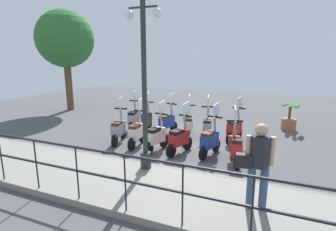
{
  "coord_description": "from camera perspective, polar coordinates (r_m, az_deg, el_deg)",
  "views": [
    {
      "loc": [
        -7.8,
        -2.86,
        2.84
      ],
      "look_at": [
        0.2,
        0.5,
        0.9
      ],
      "focal_mm": 28.0,
      "sensor_mm": 36.0,
      "label": 1
    }
  ],
  "objects": [
    {
      "name": "ground_plane",
      "position": [
        8.78,
        2.52,
        -6.28
      ],
      "size": [
        28.0,
        28.0,
        0.0
      ],
      "primitive_type": "plane",
      "color": "#4C4C4F"
    },
    {
      "name": "promenade_walkway",
      "position": [
        6.11,
        -8.12,
        -14.42
      ],
      "size": [
        2.2,
        20.0,
        0.15
      ],
      "color": "gray",
      "rests_on": "ground_plane"
    },
    {
      "name": "fence_railing",
      "position": [
        4.99,
        -14.67,
        -10.86
      ],
      "size": [
        0.04,
        16.03,
        1.07
      ],
      "color": "black",
      "rests_on": "promenade_walkway"
    },
    {
      "name": "lamp_post_near",
      "position": [
        6.17,
        -5.14,
        4.46
      ],
      "size": [
        0.26,
        0.9,
        4.12
      ],
      "color": "#232D28",
      "rests_on": "promenade_walkway"
    },
    {
      "name": "pedestrian_with_bag",
      "position": [
        4.9,
        18.99,
        -9.2
      ],
      "size": [
        0.37,
        0.64,
        1.59
      ],
      "rotation": [
        0.0,
        0.0,
        0.18
      ],
      "color": "#384C70",
      "rests_on": "promenade_walkway"
    },
    {
      "name": "tree_large",
      "position": [
        15.21,
        -21.49,
        15.16
      ],
      "size": [
        2.97,
        2.97,
        5.26
      ],
      "color": "brown",
      "rests_on": "ground_plane"
    },
    {
      "name": "potted_palm",
      "position": [
        11.45,
        24.87,
        -0.65
      ],
      "size": [
        1.06,
        0.66,
        1.05
      ],
      "color": "#9E5B3D",
      "rests_on": "ground_plane"
    },
    {
      "name": "scooter_near_0",
      "position": [
        7.33,
        14.38,
        -6.55
      ],
      "size": [
        1.2,
        0.54,
        1.54
      ],
      "rotation": [
        0.0,
        0.0,
        0.29
      ],
      "color": "black",
      "rests_on": "ground_plane"
    },
    {
      "name": "scooter_near_1",
      "position": [
        7.73,
        9.16,
        -5.32
      ],
      "size": [
        1.22,
        0.5,
        1.54
      ],
      "rotation": [
        0.0,
        0.0,
        -0.23
      ],
      "color": "black",
      "rests_on": "ground_plane"
    },
    {
      "name": "scooter_near_2",
      "position": [
        7.81,
        2.52,
        -4.97
      ],
      "size": [
        1.2,
        0.54,
        1.54
      ],
      "rotation": [
        0.0,
        0.0,
        -0.29
      ],
      "color": "black",
      "rests_on": "ground_plane"
    },
    {
      "name": "scooter_near_3",
      "position": [
        8.01,
        -2.53,
        -4.52
      ],
      "size": [
        1.22,
        0.48,
        1.54
      ],
      "rotation": [
        0.0,
        0.0,
        -0.18
      ],
      "color": "black",
      "rests_on": "ground_plane"
    },
    {
      "name": "scooter_near_4",
      "position": [
        8.5,
        -6.76,
        -3.59
      ],
      "size": [
        1.23,
        0.44,
        1.54
      ],
      "rotation": [
        0.0,
        0.0,
        0.06
      ],
      "color": "black",
      "rests_on": "ground_plane"
    },
    {
      "name": "scooter_near_5",
      "position": [
        8.94,
        -10.68,
        -2.91
      ],
      "size": [
        1.22,
        0.5,
        1.54
      ],
      "rotation": [
        0.0,
        0.0,
        0.22
      ],
      "color": "black",
      "rests_on": "ground_plane"
    },
    {
      "name": "scooter_far_0",
      "position": [
        9.21,
        14.31,
        -2.62
      ],
      "size": [
        1.21,
        0.52,
        1.54
      ],
      "rotation": [
        0.0,
        0.0,
        -0.25
      ],
      "color": "black",
      "rests_on": "ground_plane"
    },
    {
      "name": "scooter_far_1",
      "position": [
        9.23,
        8.53,
        -2.34
      ],
      "size": [
        1.22,
        0.5,
        1.54
      ],
      "rotation": [
        0.0,
        0.0,
        0.22
      ],
      "color": "black",
      "rests_on": "ground_plane"
    },
    {
      "name": "scooter_far_2",
      "position": [
        9.43,
        4.51,
        -1.9
      ],
      "size": [
        1.21,
        0.52,
        1.54
      ],
      "rotation": [
        0.0,
        0.0,
        0.26
      ],
      "color": "black",
      "rests_on": "ground_plane"
    },
    {
      "name": "scooter_far_3",
      "position": [
        9.74,
        -0.15,
        -1.39
      ],
      "size": [
        1.22,
        0.5,
        1.54
      ],
      "rotation": [
        0.0,
        0.0,
        -0.22
      ],
      "color": "black",
      "rests_on": "ground_plane"
    },
    {
      "name": "scooter_far_4",
      "position": [
        10.1,
        -4.69,
        -0.94
      ],
      "size": [
        1.22,
        0.49,
        1.54
      ],
      "rotation": [
        0.0,
        0.0,
        0.2
      ],
      "color": "black",
      "rests_on": "ground_plane"
    },
    {
      "name": "scooter_far_5",
      "position": [
        10.48,
        -7.52,
        -0.5
      ],
      "size": [
        1.21,
        0.52,
        1.54
      ],
      "rotation": [
        0.0,
        0.0,
        0.25
      ],
      "color": "black",
      "rests_on": "ground_plane"
    }
  ]
}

